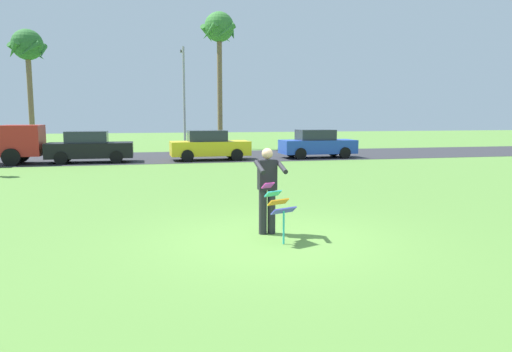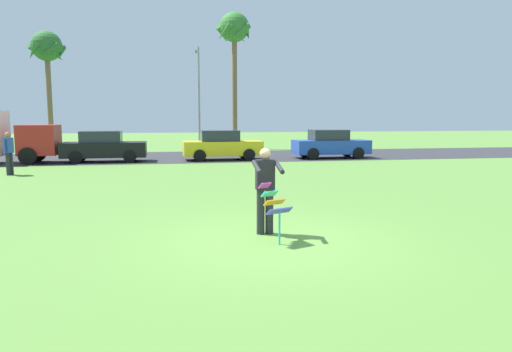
% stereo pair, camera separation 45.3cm
% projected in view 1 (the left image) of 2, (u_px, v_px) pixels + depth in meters
% --- Properties ---
extents(ground_plane, '(120.00, 120.00, 0.00)m').
position_uv_depth(ground_plane, '(273.00, 239.00, 9.09)').
color(ground_plane, '#568438').
extents(road_strip, '(120.00, 8.00, 0.01)m').
position_uv_depth(road_strip, '(189.00, 157.00, 27.53)').
color(road_strip, '#2D2D33').
rests_on(road_strip, ground).
extents(person_kite_flyer, '(0.54, 0.66, 1.73)m').
position_uv_depth(person_kite_flyer, '(267.00, 187.00, 9.37)').
color(person_kite_flyer, '#26262B').
rests_on(person_kite_flyer, ground).
extents(kite_held, '(0.58, 0.72, 1.10)m').
position_uv_depth(kite_held, '(278.00, 204.00, 8.77)').
color(kite_held, '#D83399').
rests_on(kite_held, ground).
extents(parked_car_black, '(4.21, 1.86, 1.60)m').
position_uv_depth(parked_car_black, '(90.00, 147.00, 23.95)').
color(parked_car_black, black).
rests_on(parked_car_black, ground).
extents(parked_car_yellow, '(4.24, 1.92, 1.60)m').
position_uv_depth(parked_car_yellow, '(209.00, 146.00, 25.31)').
color(parked_car_yellow, yellow).
rests_on(parked_car_yellow, ground).
extents(parked_car_blue, '(4.22, 1.87, 1.60)m').
position_uv_depth(parked_car_blue, '(317.00, 144.00, 26.67)').
color(parked_car_blue, '#2347B7').
rests_on(parked_car_blue, ground).
extents(palm_tree_left_near, '(2.58, 2.71, 8.31)m').
position_uv_depth(palm_tree_left_near, '(28.00, 50.00, 32.47)').
color(palm_tree_left_near, brown).
rests_on(palm_tree_left_near, ground).
extents(palm_tree_right_near, '(2.58, 2.71, 9.70)m').
position_uv_depth(palm_tree_right_near, '(219.00, 34.00, 33.43)').
color(palm_tree_right_near, brown).
rests_on(palm_tree_right_near, ground).
extents(streetlight_pole, '(0.24, 1.65, 7.00)m').
position_uv_depth(streetlight_pole, '(184.00, 92.00, 32.05)').
color(streetlight_pole, '#9E9EA3').
rests_on(streetlight_pole, ground).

